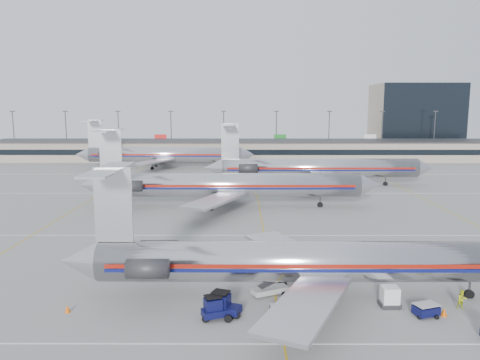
{
  "coord_description": "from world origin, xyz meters",
  "views": [
    {
      "loc": [
        -2.97,
        -48.38,
        16.24
      ],
      "look_at": [
        -3.19,
        27.63,
        4.5
      ],
      "focal_mm": 35.0,
      "sensor_mm": 36.0,
      "label": 1
    }
  ],
  "objects_px": {
    "jet_second_row": "(224,185)",
    "jet_foreground": "(307,261)",
    "belt_loader": "(271,289)",
    "tug_center": "(223,305)",
    "uld_container": "(390,297)"
  },
  "relations": [
    {
      "from": "jet_foreground",
      "to": "uld_container",
      "type": "distance_m",
      "value": 7.26
    },
    {
      "from": "jet_foreground",
      "to": "tug_center",
      "type": "xyz_separation_m",
      "value": [
        -7.08,
        -3.54,
        -2.41
      ]
    },
    {
      "from": "tug_center",
      "to": "uld_container",
      "type": "distance_m",
      "value": 13.79
    },
    {
      "from": "belt_loader",
      "to": "tug_center",
      "type": "bearing_deg",
      "value": -158.25
    },
    {
      "from": "jet_foreground",
      "to": "jet_second_row",
      "type": "relative_size",
      "value": 0.89
    },
    {
      "from": "tug_center",
      "to": "uld_container",
      "type": "xyz_separation_m",
      "value": [
        13.67,
        1.76,
        -0.05
      ]
    },
    {
      "from": "jet_second_row",
      "to": "uld_container",
      "type": "height_order",
      "value": "jet_second_row"
    },
    {
      "from": "jet_foreground",
      "to": "uld_container",
      "type": "bearing_deg",
      "value": -15.11
    },
    {
      "from": "jet_foreground",
      "to": "tug_center",
      "type": "height_order",
      "value": "jet_foreground"
    },
    {
      "from": "uld_container",
      "to": "belt_loader",
      "type": "relative_size",
      "value": 0.44
    },
    {
      "from": "tug_center",
      "to": "belt_loader",
      "type": "relative_size",
      "value": 0.7
    },
    {
      "from": "uld_container",
      "to": "belt_loader",
      "type": "distance_m",
      "value": 9.95
    },
    {
      "from": "jet_second_row",
      "to": "uld_container",
      "type": "relative_size",
      "value": 28.88
    },
    {
      "from": "jet_second_row",
      "to": "tug_center",
      "type": "relative_size",
      "value": 17.94
    },
    {
      "from": "jet_second_row",
      "to": "jet_foreground",
      "type": "bearing_deg",
      "value": -77.3
    }
  ]
}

